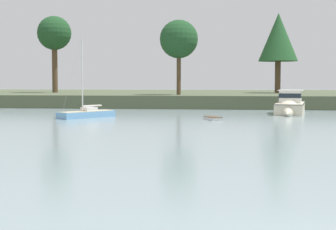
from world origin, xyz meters
The scene contains 7 objects.
far_shore_bank centered at (0.00, 79.03, 0.89)m, with size 196.31×47.96×1.78m, color #4C563D.
dinghy_white centered at (-3.69, 37.72, 0.11)m, with size 1.96×2.79×0.43m.
sailboat_skyblue centered at (-16.55, 39.12, 0.19)m, with size 5.10×6.14×8.44m.
cruiser_cream centered at (4.80, 47.34, 0.59)m, with size 4.66×10.37×4.95m.
shore_tree_inland_a centered at (-9.14, 60.39, 9.61)m, with size 5.44×5.44×10.61m.
shore_tree_inland_c centered at (6.01, 73.32, 10.82)m, with size 6.42×6.42×13.07m.
shore_tree_center centered at (-31.38, 71.58, 11.63)m, with size 5.71×5.71×12.92m.
Camera 1 is at (-2.39, -10.05, 3.72)m, focal length 53.00 mm.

